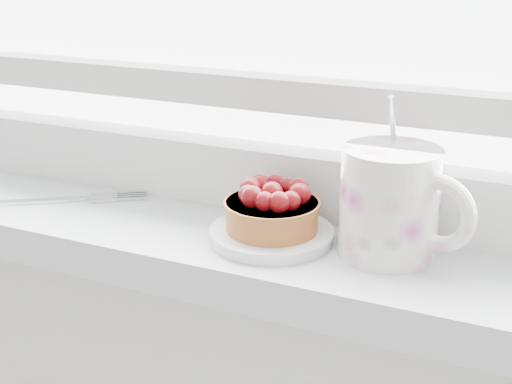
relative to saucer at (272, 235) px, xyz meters
The scene contains 4 objects.
saucer is the anchor object (origin of this frame).
raspberry_tart 0.03m from the saucer, 72.97° to the left, with size 0.10×0.10×0.05m.
floral_mug 0.13m from the saucer, ahead, with size 0.14×0.11×0.15m.
fork 0.27m from the saucer, behind, with size 0.18×0.13×0.00m.
Camera 1 is at (0.28, 1.29, 1.22)m, focal length 50.00 mm.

